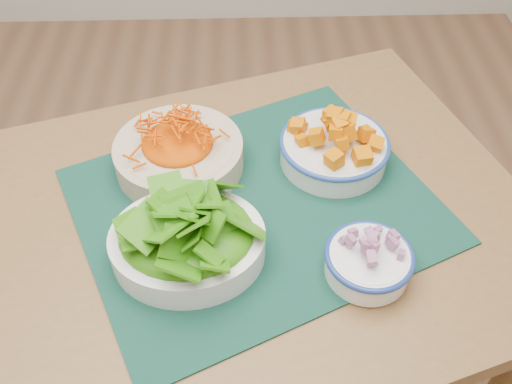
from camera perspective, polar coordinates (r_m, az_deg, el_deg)
The scene contains 6 objects.
table at distance 1.01m, azimuth -4.92°, elevation -7.54°, with size 1.26×1.02×0.75m.
placemat at distance 0.95m, azimuth 0.00°, elevation -1.33°, with size 0.56×0.46×0.00m, color black.
carrot_bowl at distance 1.00m, azimuth -7.77°, elevation 4.20°, with size 0.29×0.29×0.08m.
squash_bowl at distance 1.00m, azimuth 7.88°, elevation 4.90°, with size 0.23×0.23×0.09m.
lettuce_bowl at distance 0.85m, azimuth -6.96°, elevation -4.17°, with size 0.24×0.21×0.11m.
onion_bowl at distance 0.85m, azimuth 11.23°, elevation -6.51°, with size 0.13×0.13×0.07m.
Camera 1 is at (0.41, -0.58, 1.46)m, focal length 40.00 mm.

